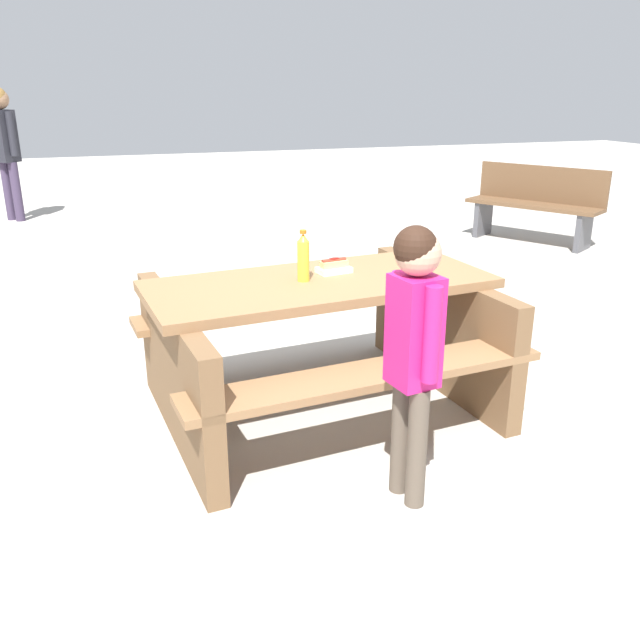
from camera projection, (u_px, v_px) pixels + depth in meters
name	position (u px, v px, depth m)	size (l,w,h in m)	color
ground_plane	(320.00, 408.00, 3.74)	(30.00, 30.00, 0.00)	#B7B2A8
picnic_table	(320.00, 334.00, 3.59)	(1.91, 1.55, 0.75)	olive
soda_bottle	(303.00, 258.00, 3.42)	(0.06, 0.06, 0.27)	yellow
hotdog_tray	(334.00, 267.00, 3.61)	(0.19, 0.14, 0.08)	white
child_in_coat	(414.00, 332.00, 2.68)	(0.20, 0.30, 1.21)	brown
park_bench_mid	(536.00, 203.00, 7.55)	(1.10, 1.50, 0.85)	brown
bystander_adult	(4.00, 137.00, 8.55)	(0.35, 0.35, 1.69)	#3F334C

